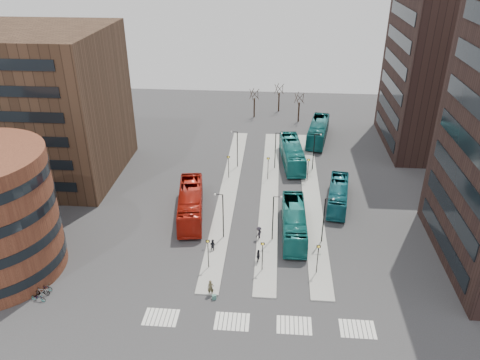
# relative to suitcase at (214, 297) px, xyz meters

# --- Properties ---
(ground) EXTENTS (160.00, 160.00, 0.00)m
(ground) POSITION_rel_suitcase_xyz_m (3.13, -7.00, -0.26)
(ground) COLOR #2D2D30
(ground) RESTS_ON ground
(island_left) EXTENTS (2.50, 45.00, 0.15)m
(island_left) POSITION_rel_suitcase_xyz_m (-0.87, 23.00, -0.18)
(island_left) COLOR #969791
(island_left) RESTS_ON ground
(island_mid) EXTENTS (2.50, 45.00, 0.15)m
(island_mid) POSITION_rel_suitcase_xyz_m (5.13, 23.00, -0.18)
(island_mid) COLOR #969791
(island_mid) RESTS_ON ground
(island_right) EXTENTS (2.50, 45.00, 0.15)m
(island_right) POSITION_rel_suitcase_xyz_m (11.13, 23.00, -0.18)
(island_right) COLOR #969791
(island_right) RESTS_ON ground
(suitcase) EXTENTS (0.49, 0.43, 0.52)m
(suitcase) POSITION_rel_suitcase_xyz_m (0.00, 0.00, 0.00)
(suitcase) COLOR navy
(suitcase) RESTS_ON ground
(red_bus) EXTENTS (4.79, 13.07, 3.56)m
(red_bus) POSITION_rel_suitcase_xyz_m (-5.20, 16.05, 1.52)
(red_bus) COLOR #A2180C
(red_bus) RESTS_ON ground
(teal_bus_a) EXTENTS (2.94, 11.90, 3.31)m
(teal_bus_a) POSITION_rel_suitcase_xyz_m (8.35, 12.70, 1.39)
(teal_bus_a) COLOR #146562
(teal_bus_a) RESTS_ON ground
(teal_bus_b) EXTENTS (4.27, 12.91, 3.53)m
(teal_bus_b) POSITION_rel_suitcase_xyz_m (8.49, 33.26, 1.51)
(teal_bus_b) COLOR #16706F
(teal_bus_b) RESTS_ON ground
(teal_bus_c) EXTENTS (4.00, 10.78, 2.93)m
(teal_bus_c) POSITION_rel_suitcase_xyz_m (14.59, 20.52, 1.21)
(teal_bus_c) COLOR #145C68
(teal_bus_c) RESTS_ON ground
(teal_bus_d) EXTENTS (5.04, 12.92, 3.51)m
(teal_bus_d) POSITION_rel_suitcase_xyz_m (13.37, 43.60, 1.50)
(teal_bus_d) COLOR #125C5E
(teal_bus_d) RESTS_ON ground
(traveller) EXTENTS (0.70, 0.50, 1.80)m
(traveller) POSITION_rel_suitcase_xyz_m (-0.42, 0.61, 0.64)
(traveller) COLOR #4A442C
(traveller) RESTS_ON ground
(commuter_a) EXTENTS (0.91, 0.83, 1.53)m
(commuter_a) POSITION_rel_suitcase_xyz_m (-1.25, 8.35, 0.51)
(commuter_a) COLOR black
(commuter_a) RESTS_ON ground
(commuter_b) EXTENTS (0.59, 1.09, 1.76)m
(commuter_b) POSITION_rel_suitcase_xyz_m (4.24, 6.40, 0.62)
(commuter_b) COLOR black
(commuter_b) RESTS_ON ground
(commuter_c) EXTENTS (1.07, 1.30, 1.76)m
(commuter_c) POSITION_rel_suitcase_xyz_m (4.08, 11.12, 0.62)
(commuter_c) COLOR black
(commuter_c) RESTS_ON ground
(bicycle_near) EXTENTS (1.69, 0.82, 0.85)m
(bicycle_near) POSITION_rel_suitcase_xyz_m (-17.87, -1.68, 0.17)
(bicycle_near) COLOR gray
(bicycle_near) RESTS_ON ground
(bicycle_mid) EXTENTS (1.67, 0.59, 0.98)m
(bicycle_mid) POSITION_rel_suitcase_xyz_m (-17.87, -0.89, 0.23)
(bicycle_mid) COLOR gray
(bicycle_mid) RESTS_ON ground
(bicycle_far) EXTENTS (1.62, 0.73, 0.82)m
(bicycle_far) POSITION_rel_suitcase_xyz_m (-17.87, -0.10, 0.15)
(bicycle_far) COLOR gray
(bicycle_far) RESTS_ON ground
(crosswalk_stripes) EXTENTS (22.35, 2.40, 0.01)m
(crosswalk_stripes) POSITION_rel_suitcase_xyz_m (4.88, -3.00, -0.25)
(crosswalk_stripes) COLOR silver
(crosswalk_stripes) RESTS_ON ground
(office_block) EXTENTS (25.00, 20.12, 22.00)m
(office_block) POSITION_rel_suitcase_xyz_m (-30.87, 26.98, 10.74)
(office_block) COLOR #422C1E
(office_block) RESTS_ON ground
(tower_far) EXTENTS (20.12, 20.00, 30.00)m
(tower_far) POSITION_rel_suitcase_xyz_m (35.11, 43.00, 14.74)
(tower_far) COLOR black
(tower_far) RESTS_ON ground
(sign_poles) EXTENTS (12.45, 22.12, 3.65)m
(sign_poles) POSITION_rel_suitcase_xyz_m (4.73, 16.00, 2.15)
(sign_poles) COLOR black
(sign_poles) RESTS_ON ground
(lamp_posts) EXTENTS (14.04, 20.24, 6.12)m
(lamp_posts) POSITION_rel_suitcase_xyz_m (5.77, 21.00, 3.32)
(lamp_posts) COLOR black
(lamp_posts) RESTS_ON ground
(bare_trees) EXTENTS (10.97, 8.14, 5.90)m
(bare_trees) POSITION_rel_suitcase_xyz_m (5.80, 55.66, 2.47)
(bare_trees) COLOR black
(bare_trees) RESTS_ON ground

